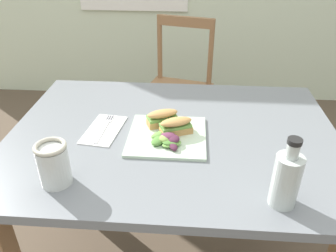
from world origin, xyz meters
name	(u,v)px	position (x,y,z in m)	size (l,w,h in m)	color
dining_table	(173,165)	(0.08, 0.17, 0.60)	(1.12, 0.83, 0.74)	slate
chair_wooden_far	(178,89)	(0.05, 1.16, 0.45)	(0.49, 0.49, 0.87)	#8E6642
plate_lunch	(167,136)	(0.07, 0.14, 0.74)	(0.26, 0.26, 0.01)	beige
sandwich_half_front	(176,126)	(0.09, 0.16, 0.78)	(0.12, 0.09, 0.06)	tan
sandwich_half_back	(163,117)	(0.04, 0.21, 0.78)	(0.12, 0.09, 0.06)	tan
salad_mixed_greens	(167,139)	(0.07, 0.09, 0.76)	(0.11, 0.12, 0.03)	#518438
napkin_folded	(104,130)	(-0.16, 0.17, 0.74)	(0.11, 0.20, 0.00)	white
fork_on_napkin	(105,126)	(-0.16, 0.19, 0.75)	(0.03, 0.19, 0.00)	silver
bottle_cold_brew	(285,182)	(0.38, -0.14, 0.81)	(0.07, 0.07, 0.19)	#472819
mason_jar_iced_tea	(54,166)	(-0.22, -0.11, 0.80)	(0.09, 0.09, 0.13)	#995623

